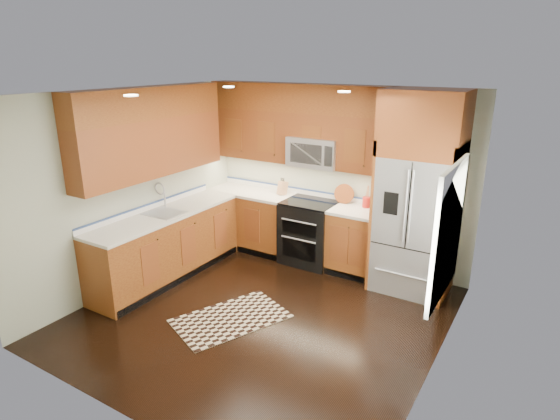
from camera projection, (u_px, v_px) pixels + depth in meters
The scene contains 16 objects.
ground at pixel (262, 315), 5.62m from camera, with size 4.00×4.00×0.00m, color black.
wall_back at pixel (336, 176), 6.84m from camera, with size 4.00×0.02×2.60m, color #B3BAA7.
wall_left at pixel (135, 188), 6.21m from camera, with size 0.02×4.00×2.60m, color #B3BAA7.
wall_right at pixel (444, 249), 4.23m from camera, with size 0.02×4.00×2.60m, color #B3BAA7.
window at pixel (448, 232), 4.37m from camera, with size 0.04×1.10×1.30m.
base_cabinets at pixel (225, 237), 6.82m from camera, with size 2.85×3.00×0.90m.
countertop at pixel (237, 206), 6.70m from camera, with size 2.86×3.01×0.04m.
upper_cabinets at pixel (234, 128), 6.44m from camera, with size 2.85×3.00×1.15m.
range at pixel (309, 232), 6.95m from camera, with size 0.76×0.67×0.95m.
microwave at pixel (315, 152), 6.69m from camera, with size 0.76×0.40×0.42m.
refrigerator at pixel (418, 194), 5.89m from camera, with size 0.98×0.75×2.60m.
sink_faucet at pixel (164, 208), 6.36m from camera, with size 0.54×0.44×0.37m.
rug at pixel (231, 318), 5.54m from camera, with size 0.78×1.29×0.01m, color black.
knife_block at pixel (283, 188), 7.15m from camera, with size 0.13×0.15×0.26m.
utensil_crock at pixel (366, 200), 6.54m from camera, with size 0.12×0.12×0.31m.
cutting_board at pixel (344, 203), 6.76m from camera, with size 0.29×0.29×0.02m, color brown.
Camera 1 is at (2.76, -4.11, 2.96)m, focal length 30.00 mm.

